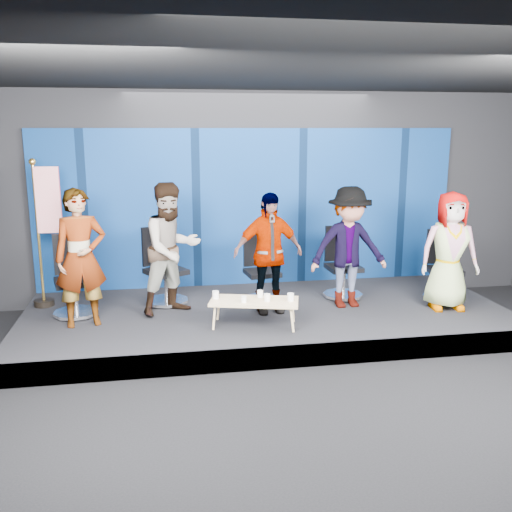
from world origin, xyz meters
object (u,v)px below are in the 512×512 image
(flag_stand, at_px, (46,230))
(chair_c, at_px, (261,279))
(chair_b, at_px, (164,278))
(coffee_table, at_px, (254,302))
(mug_e, at_px, (291,297))
(panelist_a, at_px, (81,258))
(mug_d, at_px, (267,298))
(panelist_d, at_px, (349,247))
(chair_a, at_px, (74,289))
(chair_e, at_px, (442,276))
(panelist_b, at_px, (172,249))
(chair_d, at_px, (342,274))
(panelist_e, at_px, (449,251))
(mug_a, at_px, (216,295))
(mug_c, at_px, (260,294))
(panelist_c, at_px, (268,253))
(mug_b, at_px, (244,299))

(flag_stand, bearing_deg, chair_c, -2.26)
(chair_b, distance_m, coffee_table, 1.72)
(coffee_table, distance_m, mug_e, 0.49)
(coffee_table, bearing_deg, panelist_a, 168.71)
(panelist_a, height_order, coffee_table, panelist_a)
(chair_b, height_order, mug_d, chair_b)
(chair_c, xyz_separation_m, panelist_d, (1.22, -0.46, 0.54))
(chair_a, xyz_separation_m, coffee_table, (2.43, -0.93, -0.04))
(chair_a, height_order, chair_b, chair_b)
(chair_c, distance_m, chair_e, 2.83)
(panelist_b, height_order, chair_d, panelist_b)
(panelist_e, bearing_deg, chair_b, 175.03)
(panelist_d, relative_size, chair_e, 1.68)
(chair_c, height_order, chair_d, chair_d)
(panelist_a, bearing_deg, mug_d, -24.98)
(chair_d, xyz_separation_m, mug_a, (-2.10, -0.97, 0.05))
(coffee_table, distance_m, mug_c, 0.17)
(panelist_e, bearing_deg, panelist_b, -178.45)
(panelist_e, height_order, mug_e, panelist_e)
(panelist_c, bearing_deg, chair_b, 147.82)
(chair_b, distance_m, panelist_c, 1.69)
(chair_b, height_order, chair_e, chair_b)
(panelist_e, bearing_deg, mug_a, -169.33)
(panelist_a, height_order, mug_c, panelist_a)
(panelist_e, xyz_separation_m, mug_c, (-2.82, -0.18, -0.45))
(coffee_table, distance_m, flag_stand, 3.27)
(panelist_c, xyz_separation_m, coffee_table, (-0.30, -0.59, -0.53))
(mug_c, bearing_deg, chair_e, 12.23)
(panelist_e, bearing_deg, chair_c, 171.51)
(chair_b, bearing_deg, chair_e, -35.82)
(mug_b, bearing_deg, panelist_e, 6.80)
(mug_c, bearing_deg, chair_d, 34.23)
(panelist_a, height_order, chair_c, panelist_a)
(mug_b, bearing_deg, mug_a, 145.91)
(chair_d, height_order, flag_stand, flag_stand)
(mug_a, distance_m, mug_e, 1.01)
(panelist_c, bearing_deg, panelist_b, 164.90)
(mug_b, bearing_deg, flag_stand, 151.32)
(chair_c, distance_m, mug_b, 1.25)
(chair_e, bearing_deg, chair_c, -178.22)
(chair_b, relative_size, mug_a, 11.10)
(panelist_a, height_order, chair_b, panelist_a)
(mug_c, bearing_deg, flag_stand, 156.46)
(mug_c, height_order, mug_d, same)
(coffee_table, bearing_deg, flag_stand, 153.84)
(panelist_d, distance_m, coffee_table, 1.73)
(chair_b, distance_m, chair_d, 2.76)
(panelist_a, bearing_deg, mug_a, -22.22)
(panelist_a, relative_size, chair_c, 1.73)
(panelist_b, height_order, chair_e, panelist_b)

